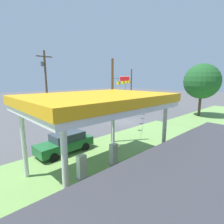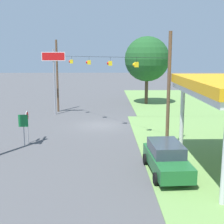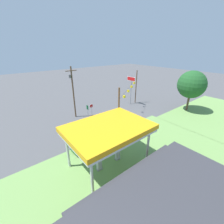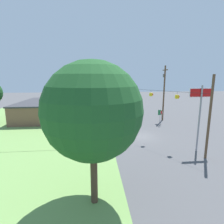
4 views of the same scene
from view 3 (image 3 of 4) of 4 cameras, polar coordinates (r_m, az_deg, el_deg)
ground_plane at (r=31.86m, az=6.37°, el=-1.56°), size 160.00×160.00×0.00m
gas_station_canopy at (r=16.86m, az=-1.39°, el=-6.76°), size 9.31×6.72×5.40m
gas_station_store at (r=14.28m, az=19.39°, el=-33.05°), size 14.07×7.76×3.41m
fuel_pump_near at (r=19.95m, az=2.09°, el=-15.73°), size 0.71×0.56×1.61m
fuel_pump_far at (r=18.64m, az=-4.94°, el=-19.17°), size 0.71×0.56×1.61m
car_at_pumps_front at (r=22.13m, az=-8.75°, el=-11.13°), size 5.07×2.30×1.76m
car_at_pumps_rear at (r=17.26m, az=11.17°, el=-23.08°), size 4.30×2.26×1.86m
stop_sign_roadside at (r=31.76m, az=-7.87°, el=1.84°), size 0.80×0.08×2.50m
stop_sign_overhead at (r=37.35m, az=7.26°, el=10.53°), size 0.22×2.57×7.21m
route_sign at (r=31.44m, az=-9.29°, el=1.32°), size 0.10×0.70×2.40m
utility_pole_main at (r=30.45m, az=-14.67°, el=8.03°), size 2.20×0.44×10.19m
signal_span_gantry at (r=30.26m, az=6.73°, el=6.26°), size 14.86×10.24×8.29m
tree_west_verge at (r=36.99m, az=28.08°, el=9.20°), size 5.92×5.92×8.97m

